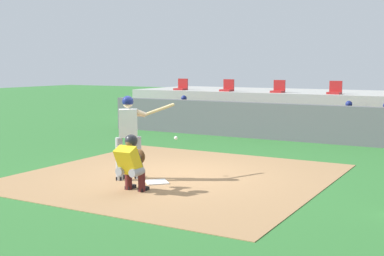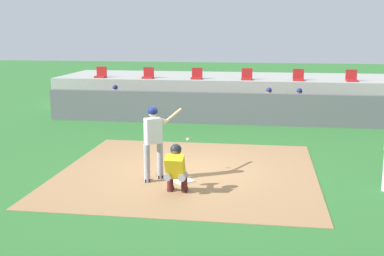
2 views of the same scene
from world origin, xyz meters
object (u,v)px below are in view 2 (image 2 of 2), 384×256
Objects in this scene: home_plate at (183,181)px; stadium_seat_5 at (351,78)px; dugout_player_1 at (269,104)px; stadium_seat_3 at (247,77)px; stadium_seat_1 at (148,75)px; stadium_seat_4 at (298,77)px; catcher_crouched at (176,167)px; dugout_player_0 at (115,101)px; dugout_player_2 at (299,105)px; stadium_seat_2 at (197,76)px; stadium_seat_0 at (101,74)px; batter_at_plate at (154,138)px.

stadium_seat_5 reaches higher than home_plate.
stadium_seat_3 is (-0.95, 2.03, 0.86)m from dugout_player_1.
stadium_seat_1 and stadium_seat_4 have the same top height.
stadium_seat_3 is (1.09, 11.04, 0.93)m from catcher_crouched.
dugout_player_0 is at bearing -114.62° from stadium_seat_1.
stadium_seat_2 reaches higher than dugout_player_2.
home_plate is 0.34× the size of dugout_player_0.
stadium_seat_4 is at bearing 180.00° from stadium_seat_5.
batter_at_plate is at bearing -65.05° from stadium_seat_0.
stadium_seat_5 reaches higher than dugout_player_0.
stadium_seat_3 is (1.77, 10.17, 0.50)m from batter_at_plate.
stadium_seat_4 is (3.25, 10.18, 1.51)m from home_plate.
catcher_crouched is 4.19× the size of stadium_seat_2.
batter_at_plate reaches higher than dugout_player_1.
home_plate is 0.92× the size of stadium_seat_1.
dugout_player_1 is 2.71× the size of stadium_seat_4.
stadium_seat_5 is (3.39, 2.03, 0.86)m from dugout_player_1.
stadium_seat_0 is 1.00× the size of stadium_seat_3.
catcher_crouched is (-0.00, -0.86, 0.59)m from home_plate.
batter_at_plate is at bearing -111.16° from stadium_seat_4.
dugout_player_2 is 3.05m from stadium_seat_3.
stadium_seat_2 is (-4.27, 2.03, 0.86)m from dugout_player_2.
catcher_crouched is 11.13m from stadium_seat_2.
stadium_seat_0 and stadium_seat_2 have the same top height.
dugout_player_1 is 7.77m from stadium_seat_0.
stadium_seat_3 is (4.33, 0.00, 0.00)m from stadium_seat_1.
stadium_seat_0 is (-4.73, 10.17, 0.50)m from batter_at_plate.
batter_at_plate reaches higher than catcher_crouched.
dugout_player_0 is 7.75m from stadium_seat_4.
dugout_player_1 is at bearing -149.01° from stadium_seat_5.
dugout_player_1 is 2.40m from stadium_seat_3.
catcher_crouched is 11.55m from stadium_seat_1.
catcher_crouched is at bearing -116.14° from stadium_seat_5.
home_plate is at bearing -72.29° from stadium_seat_1.
dugout_player_2 is at bearing 64.51° from batter_at_plate.
stadium_seat_3 and stadium_seat_5 have the same top height.
batter_at_plate is 8.58m from dugout_player_1.
stadium_seat_5 is at bearing 0.00° from stadium_seat_1.
dugout_player_0 is 7.37m from dugout_player_2.
stadium_seat_1 is at bearing 180.00° from stadium_seat_2.
dugout_player_2 is at bearing -17.53° from stadium_seat_1.
stadium_seat_2 reaches higher than home_plate.
stadium_seat_3 is (-2.11, 2.03, 0.86)m from dugout_player_2.
stadium_seat_3 is (5.27, 2.03, 0.86)m from dugout_player_0.
batter_at_plate is at bearing -108.46° from dugout_player_1.
dugout_player_1 is (6.21, 0.00, 0.00)m from dugout_player_0.
dugout_player_0 reaches higher than catcher_crouched.
home_plate is 1.22m from batter_at_plate.
stadium_seat_2 and stadium_seat_4 have the same top height.
stadium_seat_0 reaches higher than batter_at_plate.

